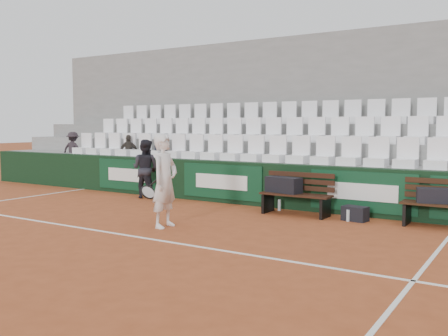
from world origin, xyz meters
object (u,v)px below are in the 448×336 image
at_px(bench_left, 296,204).
at_px(spectator_a, 73,135).
at_px(bench_right, 444,216).
at_px(water_bottle_far, 348,216).
at_px(sports_bag_right, 434,196).
at_px(spectator_b, 129,137).
at_px(sports_bag_left, 284,185).
at_px(tennis_player, 165,181).
at_px(water_bottle_near, 279,205).
at_px(ball_kid, 145,169).
at_px(spectator_c, 161,137).
at_px(sports_bag_ground, 355,214).

height_order(bench_left, spectator_a, spectator_a).
xyz_separation_m(bench_right, water_bottle_far, (-1.69, -0.31, -0.11)).
xyz_separation_m(sports_bag_right, spectator_b, (-8.43, 0.95, 0.94)).
height_order(sports_bag_left, tennis_player, tennis_player).
distance_m(water_bottle_near, ball_kid, 3.83).
bearing_deg(spectator_b, ball_kid, 123.12).
bearing_deg(water_bottle_near, sports_bag_left, -49.82).
xyz_separation_m(bench_left, spectator_c, (-4.57, 1.18, 1.31)).
height_order(spectator_b, spectator_c, spectator_c).
bearing_deg(spectator_a, bench_left, 155.98).
relative_size(sports_bag_ground, spectator_b, 0.45).
bearing_deg(bench_left, sports_bag_ground, 2.05).
bearing_deg(sports_bag_left, water_bottle_far, -4.82).
relative_size(sports_bag_right, ball_kid, 0.39).
height_order(bench_right, spectator_b, spectator_b).
bearing_deg(water_bottle_far, sports_bag_ground, 53.66).
relative_size(bench_left, sports_bag_left, 1.96).
xyz_separation_m(bench_left, sports_bag_left, (-0.30, 0.03, 0.39)).
relative_size(water_bottle_near, spectator_b, 0.24).
xyz_separation_m(sports_bag_ground, ball_kid, (-5.54, 0.15, 0.61)).
distance_m(bench_right, sports_bag_ground, 1.60).
bearing_deg(water_bottle_far, sports_bag_left, 175.18).
bearing_deg(bench_left, spectator_b, 168.46).
bearing_deg(sports_bag_left, spectator_a, 171.69).
bearing_deg(bench_left, tennis_player, -122.30).
distance_m(sports_bag_left, spectator_a, 7.98).
distance_m(water_bottle_near, spectator_c, 4.38).
height_order(water_bottle_far, tennis_player, tennis_player).
height_order(sports_bag_right, ball_kid, ball_kid).
bearing_deg(spectator_b, spectator_a, -23.31).
bearing_deg(tennis_player, spectator_b, 139.70).
xyz_separation_m(sports_bag_ground, water_bottle_far, (-0.10, -0.13, -0.03)).
bearing_deg(sports_bag_left, ball_kid, 177.68).
bearing_deg(sports_bag_ground, bench_left, -177.95).
relative_size(sports_bag_left, water_bottle_near, 3.08).
relative_size(ball_kid, spectator_b, 1.45).
relative_size(bench_left, sports_bag_right, 2.55).
relative_size(bench_left, water_bottle_far, 6.49).
relative_size(tennis_player, spectator_c, 1.60).
bearing_deg(bench_left, water_bottle_far, -4.37).
relative_size(tennis_player, spectator_b, 1.64).
bearing_deg(sports_bag_right, sports_bag_ground, -172.61).
bearing_deg(bench_right, spectator_c, 172.66).
relative_size(bench_right, tennis_player, 0.87).
bearing_deg(spectator_c, sports_bag_ground, -178.65).
xyz_separation_m(bench_left, water_bottle_near, (-0.52, 0.30, -0.10)).
bearing_deg(spectator_c, sports_bag_right, -175.13).
bearing_deg(bench_left, sports_bag_left, 173.44).
xyz_separation_m(sports_bag_right, tennis_player, (-4.18, -2.65, 0.27)).
relative_size(sports_bag_right, sports_bag_ground, 1.24).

